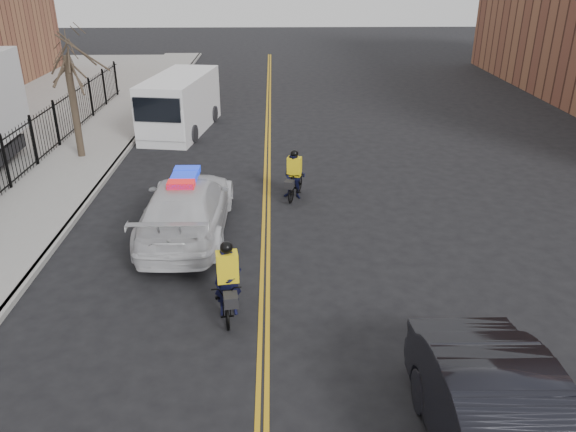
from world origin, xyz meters
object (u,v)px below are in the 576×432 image
at_px(cargo_van, 179,105).
at_px(cyclist_far, 294,179).
at_px(cyclist_near, 229,289).
at_px(police_cruiser, 187,207).

height_order(cargo_van, cyclist_far, cargo_van).
height_order(cyclist_near, cyclist_far, cyclist_near).
bearing_deg(cyclist_far, police_cruiser, -122.44).
relative_size(police_cruiser, cyclist_far, 3.38).
distance_m(cargo_van, cyclist_near, 15.61).
xyz_separation_m(cargo_van, cyclist_near, (3.34, -15.24, -0.62)).
height_order(police_cruiser, cyclist_near, police_cruiser).
bearing_deg(cargo_van, cyclist_far, -49.48).
bearing_deg(police_cruiser, cargo_van, -79.91).
xyz_separation_m(police_cruiser, cyclist_near, (1.51, -4.21, -0.22)).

